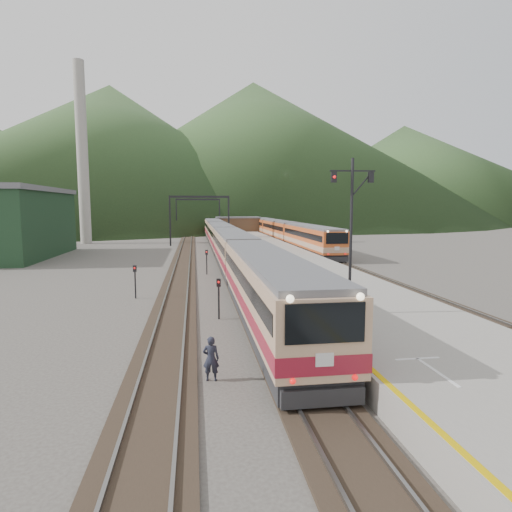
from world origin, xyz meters
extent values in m
plane|color=#47423D|center=(0.00, 0.00, 0.00)|extent=(400.00, 400.00, 0.00)
cube|color=black|center=(0.00, 40.00, 0.06)|extent=(2.60, 200.00, 0.12)
cube|color=slate|center=(-0.72, 40.00, 0.16)|extent=(0.10, 200.00, 0.14)
cube|color=slate|center=(0.72, 40.00, 0.16)|extent=(0.10, 200.00, 0.14)
cube|color=black|center=(-5.00, 40.00, 0.06)|extent=(2.60, 200.00, 0.12)
cube|color=slate|center=(-5.72, 40.00, 0.16)|extent=(0.10, 200.00, 0.14)
cube|color=slate|center=(-4.28, 40.00, 0.16)|extent=(0.10, 200.00, 0.14)
cube|color=black|center=(11.50, 40.00, 0.06)|extent=(2.60, 200.00, 0.12)
cube|color=slate|center=(10.78, 40.00, 0.16)|extent=(0.10, 200.00, 0.14)
cube|color=slate|center=(12.22, 40.00, 0.16)|extent=(0.10, 200.00, 0.14)
cube|color=gray|center=(5.60, 38.00, 0.50)|extent=(8.00, 100.00, 1.00)
cube|color=black|center=(-7.50, 55.00, 4.00)|extent=(0.25, 0.25, 8.00)
cube|color=black|center=(1.80, 55.00, 4.00)|extent=(0.25, 0.25, 8.00)
cube|color=black|center=(-2.85, 55.00, 7.80)|extent=(9.30, 0.22, 0.35)
cube|color=black|center=(-7.50, 80.00, 4.00)|extent=(0.25, 0.25, 8.00)
cube|color=black|center=(1.80, 80.00, 4.00)|extent=(0.25, 0.25, 8.00)
cube|color=black|center=(-2.85, 80.00, 7.80)|extent=(9.30, 0.22, 0.35)
cylinder|color=#9E998E|center=(-22.00, 62.00, 15.00)|extent=(1.80, 1.80, 30.00)
cube|color=#503825|center=(5.60, 78.00, 2.40)|extent=(9.00, 4.00, 2.80)
cube|color=slate|center=(5.60, 78.00, 3.95)|extent=(9.40, 4.40, 0.30)
cone|color=#304A26|center=(-40.00, 190.00, 30.00)|extent=(180.00, 180.00, 60.00)
cone|color=#304A26|center=(30.00, 230.00, 37.50)|extent=(220.00, 220.00, 75.00)
cone|color=#304A26|center=(110.00, 210.00, 25.00)|extent=(160.00, 160.00, 50.00)
cube|color=tan|center=(0.00, 7.51, 2.02)|extent=(2.93, 19.69, 3.57)
cube|color=tan|center=(0.00, 27.70, 2.02)|extent=(2.93, 19.69, 3.57)
cube|color=tan|center=(0.00, 47.89, 2.02)|extent=(2.93, 19.69, 3.57)
cube|color=tan|center=(0.00, 68.08, 2.02)|extent=(2.93, 19.69, 3.57)
cube|color=#C85523|center=(11.50, 40.31, 2.07)|extent=(3.02, 20.31, 3.69)
cube|color=#C85523|center=(11.50, 61.12, 2.07)|extent=(3.02, 20.31, 3.69)
cube|color=#C85523|center=(11.50, 81.94, 2.07)|extent=(3.02, 20.31, 3.69)
cylinder|color=black|center=(3.73, 5.61, 4.74)|extent=(0.14, 0.14, 7.48)
cube|color=black|center=(3.73, 5.61, 7.88)|extent=(2.20, 0.17, 0.07)
cube|color=black|center=(2.83, 5.65, 7.58)|extent=(0.26, 0.19, 0.50)
cube|color=black|center=(4.63, 5.57, 7.58)|extent=(0.26, 0.19, 0.50)
cylinder|color=black|center=(-2.45, 9.15, 1.00)|extent=(0.10, 0.10, 2.00)
cube|color=black|center=(-2.45, 9.15, 2.05)|extent=(0.23, 0.18, 0.45)
cylinder|color=black|center=(-2.64, 25.14, 1.00)|extent=(0.10, 0.10, 2.00)
cube|color=black|center=(-2.64, 25.14, 2.05)|extent=(0.25, 0.21, 0.45)
cylinder|color=black|center=(-7.74, 15.38, 1.00)|extent=(0.10, 0.10, 2.00)
cube|color=black|center=(-7.74, 15.38, 2.05)|extent=(0.23, 0.18, 0.45)
imported|color=#1F222F|center=(-3.21, 0.75, 0.81)|extent=(0.64, 0.47, 1.62)
camera|label=1|loc=(-3.72, -14.03, 6.18)|focal=30.00mm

